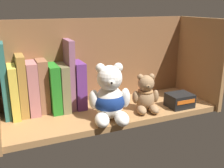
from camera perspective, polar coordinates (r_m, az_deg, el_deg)
The scene contains 15 objects.
shelf_board at distance 92.03cm, azimuth -0.10°, elevation -6.19°, with size 72.02×24.04×2.00cm, color #9E7042.
shelf_back_panel at distance 98.54cm, azimuth -3.00°, elevation 4.75°, with size 74.42×1.20×32.70cm, color brown.
shelf_side_panel_right at distance 106.72cm, azimuth 18.46°, elevation 4.85°, with size 1.60×26.44×32.70cm, color #9E7042.
book_0 at distance 89.83cm, azimuth -22.61°, elevation 0.78°, with size 1.95×11.44×24.35cm, color #265E58.
book_1 at distance 90.86cm, azimuth -20.83°, elevation -1.24°, with size 2.48×14.15×17.08cm, color gold.
book_2 at distance 90.52cm, azimuth -19.22°, elevation -0.12°, with size 2.56×11.77×20.13cm, color olive.
book_3 at distance 91.10cm, azimuth -17.17°, elevation -0.64°, with size 3.32×11.91×17.64cm, color #AD6B6B.
book_4 at distance 91.43cm, azimuth -15.02°, elevation -0.29°, with size 3.22×9.52×17.95cm, color #8E5B3F.
book_5 at distance 92.16cm, azimuth -12.89°, elevation -0.55°, with size 3.19×14.46×16.26cm, color #217720.
book_6 at distance 92.77cm, azimuth -10.95°, elevation -0.39°, with size 2.76×14.77×16.01cm, color olive.
book_7 at distance 92.20cm, azimuth -9.52°, elevation 2.21°, with size 1.99×11.90×24.14cm, color #87546D.
book_8 at distance 93.95cm, azimuth -7.66°, elevation 0.13°, with size 3.48×13.02×16.44cm, color #5E2D76.
teddy_bear_larger at distance 81.67cm, azimuth -0.50°, elevation -3.11°, with size 13.97×14.70×18.26cm.
teddy_bear_smaller at distance 89.86cm, azimuth 7.42°, elevation -2.45°, with size 9.91×10.16×12.96cm.
small_product_box at distance 96.45cm, azimuth 14.59°, elevation -3.46°, with size 8.69×7.33×4.84cm.
Camera 1 is at (-33.21, -77.74, 37.38)cm, focal length 41.68 mm.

